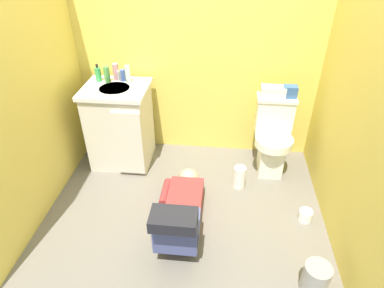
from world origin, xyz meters
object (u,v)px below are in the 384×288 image
object	(u,v)px
soap_dispenser	(98,74)
bottle_green	(107,74)
faucet	(119,76)
toiletry_bag	(290,92)
trash_can	(315,279)
toilet_paper_roll	(305,215)
bottle_clear	(128,74)
vanity_cabinet	(120,125)
person_plumber	(181,212)
tissue_box	(273,91)
bottle_pink	(116,72)
bottle_blue	(123,75)
paper_towel_roll	(239,177)
toilet	(273,137)

from	to	relation	value
soap_dispenser	bottle_green	bearing A→B (deg)	-11.90
faucet	soap_dispenser	bearing A→B (deg)	-173.99
toiletry_bag	trash_can	xyz separation A→B (m)	(0.08, -1.43, -0.69)
toilet_paper_roll	trash_can	bearing A→B (deg)	-95.31
bottle_clear	bottle_green	bearing A→B (deg)	-175.88
toiletry_bag	toilet_paper_roll	size ratio (longest dim) A/B	1.13
toiletry_bag	trash_can	size ratio (longest dim) A/B	0.52
vanity_cabinet	bottle_green	bearing A→B (deg)	133.69
person_plumber	trash_can	bearing A→B (deg)	-25.38
soap_dispenser	bottle_green	world-z (taller)	soap_dispenser
bottle_green	toilet_paper_roll	bearing A→B (deg)	-23.21
vanity_cabinet	tissue_box	distance (m)	1.49
faucet	bottle_pink	distance (m)	0.05
bottle_pink	bottle_clear	size ratio (longest dim) A/B	0.99
soap_dispenser	bottle_green	distance (m)	0.09
faucet	soap_dispenser	xyz separation A→B (m)	(-0.19, -0.02, 0.02)
person_plumber	vanity_cabinet	bearing A→B (deg)	129.28
person_plumber	toiletry_bag	bearing A→B (deg)	47.99
faucet	bottle_blue	xyz separation A→B (m)	(0.04, 0.01, 0.01)
bottle_pink	toilet_paper_roll	distance (m)	2.13
person_plumber	tissue_box	world-z (taller)	tissue_box
bottle_green	paper_towel_roll	world-z (taller)	bottle_green
vanity_cabinet	tissue_box	xyz separation A→B (m)	(1.44, 0.10, 0.38)
vanity_cabinet	trash_can	world-z (taller)	vanity_cabinet
vanity_cabinet	trash_can	distance (m)	2.15
bottle_blue	bottle_clear	xyz separation A→B (m)	(0.06, -0.03, 0.03)
bottle_green	soap_dispenser	bearing A→B (deg)	168.10
bottle_green	trash_can	world-z (taller)	bottle_green
toilet	vanity_cabinet	world-z (taller)	vanity_cabinet
person_plumber	paper_towel_roll	xyz separation A→B (m)	(0.47, 0.56, -0.07)
trash_can	bottle_pink	bearing A→B (deg)	138.81
toilet_paper_roll	paper_towel_roll	bearing A→B (deg)	145.64
vanity_cabinet	paper_towel_roll	bearing A→B (deg)	-14.48
tissue_box	toilet_paper_roll	bearing A→B (deg)	-69.72
toilet	faucet	world-z (taller)	faucet
toiletry_bag	soap_dispenser	xyz separation A→B (m)	(-1.78, 0.02, 0.08)
tissue_box	bottle_blue	bearing A→B (deg)	178.05
soap_dispenser	toilet_paper_roll	xyz separation A→B (m)	(1.92, -0.80, -0.84)
bottle_clear	person_plumber	bearing A→B (deg)	-58.10
vanity_cabinet	soap_dispenser	xyz separation A→B (m)	(-0.19, 0.13, 0.47)
bottle_pink	paper_towel_roll	xyz separation A→B (m)	(1.22, -0.47, -0.79)
tissue_box	bottle_green	world-z (taller)	bottle_green
soap_dispenser	trash_can	size ratio (longest dim) A/B	0.70
tissue_box	bottle_clear	distance (m)	1.35
soap_dispenser	paper_towel_roll	world-z (taller)	soap_dispenser
person_plumber	soap_dispenser	bearing A→B (deg)	132.26
vanity_cabinet	bottle_pink	world-z (taller)	bottle_pink
bottle_blue	faucet	bearing A→B (deg)	-170.67
person_plumber	paper_towel_roll	bearing A→B (deg)	50.06
trash_can	paper_towel_roll	world-z (taller)	trash_can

